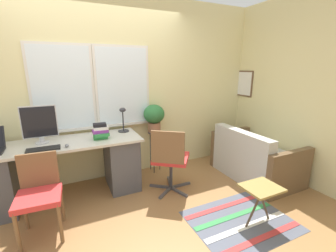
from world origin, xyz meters
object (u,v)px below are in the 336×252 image
Objects in this scene: monitor at (40,124)px; desk_chair_wooden at (39,192)px; book_stack at (101,131)px; plant_stand at (154,138)px; couch_loveseat at (254,160)px; mouse at (67,146)px; potted_plant at (154,116)px; keyboard at (43,149)px; folding_stool at (261,190)px; office_chair_swivel at (170,158)px; desk_lamp at (123,118)px.

monitor reaches higher than desk_chair_wooden.
book_stack is 0.30× the size of plant_stand.
desk_chair_wooden reaches higher than couch_loveseat.
couch_loveseat is at bearing -13.88° from book_stack.
mouse is 1.38m from potted_plant.
keyboard is 1.70× the size of book_stack.
desk_chair_wooden is at bearing 90.04° from couch_loveseat.
mouse is 0.59m from desk_chair_wooden.
folding_stool is at bearing -44.79° from book_stack.
plant_stand is (0.05, 0.69, 0.07)m from office_chair_swivel.
book_stack is at bearing -160.84° from potted_plant.
keyboard is at bearing -168.47° from book_stack.
keyboard is 0.78× the size of folding_stool.
office_chair_swivel is at bearing -25.45° from book_stack.
couch_loveseat is at bearing -13.27° from monitor.
folding_stool is (1.83, -1.25, -0.38)m from mouse.
couch_loveseat is 1.17m from folding_stool.
desk_chair_wooden reaches higher than mouse.
book_stack is 0.48× the size of potted_plant.
folding_stool is at bearing -31.41° from keyboard.
keyboard is 1.61m from potted_plant.
monitor is 1.57m from potted_plant.
potted_plant reaches higher than mouse.
office_chair_swivel reaches higher than mouse.
book_stack is at bearing 135.21° from folding_stool.
book_stack is at bearing -11.30° from monitor.
desk_chair_wooden is (-1.08, -0.76, -0.51)m from desk_lamp.
mouse is 0.11× the size of plant_stand.
desk_lamp is 2.11m from couch_loveseat.
book_stack reaches higher than office_chair_swivel.
desk_lamp reaches higher than office_chair_swivel.
desk_chair_wooden is at bearing -151.98° from plant_stand.
monitor reaches higher than couch_loveseat.
desk_lamp reaches higher than folding_stool.
desk_chair_wooden is (-0.72, -0.54, -0.41)m from book_stack.
couch_loveseat is 1.60m from plant_stand.
plant_stand is 0.37m from potted_plant.
desk_lamp reaches higher than plant_stand.
monitor is 1.03× the size of folding_stool.
office_chair_swivel is at bearing -94.41° from plant_stand.
mouse is 0.20× the size of desk_lamp.
monitor is 1.05m from desk_lamp.
monitor reaches higher than mouse.
office_chair_swivel is (1.48, -0.25, -0.28)m from keyboard.
folding_stool is at bearing -56.87° from desk_lamp.
keyboard is at bearing 26.65° from office_chair_swivel.
potted_plant is at bearing 19.29° from mouse.
monitor is 0.37× the size of couch_loveseat.
potted_plant is at bearing 0.00° from plant_stand.
monitor is 2.26× the size of book_stack.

